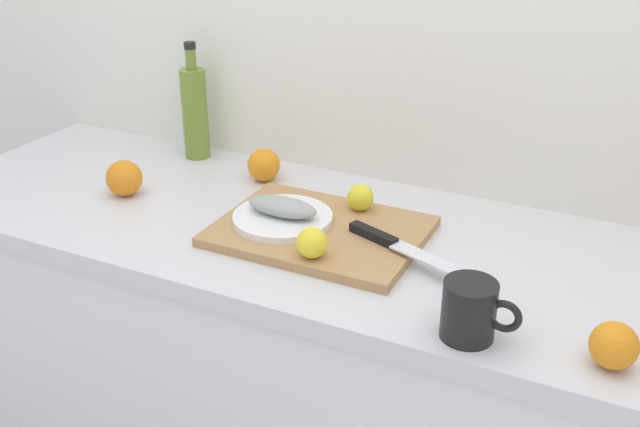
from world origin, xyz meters
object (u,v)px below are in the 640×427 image
olive_oil_bottle (195,111)px  orange_0 (264,165)px  lemon_0 (312,243)px  chef_knife (394,244)px  coffee_mug_1 (470,310)px  cutting_board (320,231)px  white_plate (283,218)px  fish_fillet (282,207)px

olive_oil_bottle → orange_0: size_ratio=3.76×
lemon_0 → chef_knife: bearing=38.4°
lemon_0 → olive_oil_bottle: 0.64m
coffee_mug_1 → orange_0: size_ratio=1.62×
cutting_board → orange_0: size_ratio=5.25×
lemon_0 → orange_0: size_ratio=0.76×
olive_oil_bottle → orange_0: bearing=-14.8°
white_plate → olive_oil_bottle: (-0.39, 0.27, 0.09)m
olive_oil_bottle → coffee_mug_1: olive_oil_bottle is taller
fish_fillet → olive_oil_bottle: size_ratio=0.52×
fish_fillet → chef_knife: 0.25m
cutting_board → olive_oil_bottle: olive_oil_bottle is taller
cutting_board → orange_0: orange_0 is taller
orange_0 → cutting_board: bearing=-39.1°
orange_0 → olive_oil_bottle: bearing=165.2°
cutting_board → chef_knife: 0.17m
cutting_board → lemon_0: lemon_0 is taller
white_plate → lemon_0: lemon_0 is taller
chef_knife → coffee_mug_1: (0.20, -0.19, 0.02)m
white_plate → chef_knife: chef_knife is taller
chef_knife → coffee_mug_1: 0.28m
cutting_board → lemon_0: (0.04, -0.12, 0.04)m
cutting_board → white_plate: 0.08m
white_plate → orange_0: size_ratio=2.63×
cutting_board → fish_fillet: fish_fillet is taller
cutting_board → coffee_mug_1: 0.42m
chef_knife → coffee_mug_1: size_ratio=2.24×
fish_fillet → olive_oil_bottle: olive_oil_bottle is taller
lemon_0 → orange_0: (-0.28, 0.31, -0.01)m
fish_fillet → coffee_mug_1: size_ratio=1.21×
cutting_board → white_plate: size_ratio=2.00×
olive_oil_bottle → fish_fillet: bearing=-34.3°
fish_fillet → orange_0: 0.27m
chef_knife → cutting_board: bearing=-166.4°
lemon_0 → fish_fillet: bearing=138.6°
chef_knife → lemon_0: size_ratio=4.79×
fish_fillet → chef_knife: bearing=-1.6°
lemon_0 → olive_oil_bottle: bearing=143.9°
white_plate → chef_knife: bearing=-1.6°
white_plate → coffee_mug_1: coffee_mug_1 is taller
white_plate → orange_0: orange_0 is taller
white_plate → olive_oil_bottle: size_ratio=0.70×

